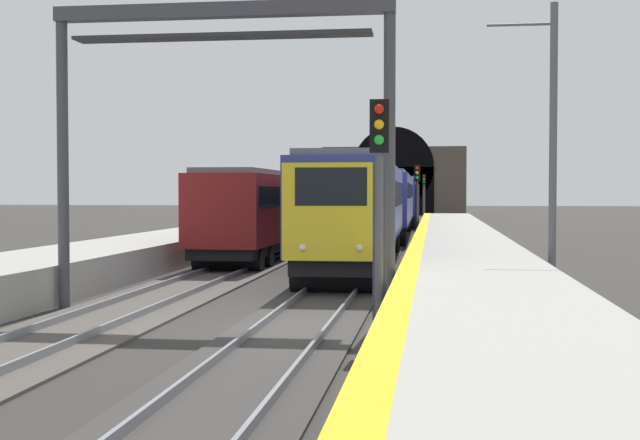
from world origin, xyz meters
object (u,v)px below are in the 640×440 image
object	(u,v)px
railway_signal_mid	(417,193)
catenary_mast_near	(552,145)
train_main_approaching	(388,201)
railway_signal_near	(379,193)
train_adjacent_platform	(327,203)
overhead_signal_gantry	(222,81)
railway_signal_far	(424,192)

from	to	relation	value
railway_signal_mid	catenary_mast_near	world-z (taller)	catenary_mast_near
train_main_approaching	railway_signal_mid	distance (m)	1.97
train_main_approaching	railway_signal_mid	size ratio (longest dim) A/B	13.45
railway_signal_mid	railway_signal_near	bearing A→B (deg)	0.00
railway_signal_near	catenary_mast_near	size ratio (longest dim) A/B	0.57
train_adjacent_platform	overhead_signal_gantry	xyz separation A→B (m)	(-38.31, -2.25, 3.42)
train_adjacent_platform	overhead_signal_gantry	distance (m)	38.53
train_adjacent_platform	railway_signal_far	bearing A→B (deg)	-10.84
overhead_signal_gantry	catenary_mast_near	distance (m)	9.79
train_main_approaching	catenary_mast_near	size ratio (longest dim) A/B	7.48
railway_signal_far	railway_signal_near	bearing A→B (deg)	0.00
overhead_signal_gantry	railway_signal_far	bearing A→B (deg)	-3.30
railway_signal_far	overhead_signal_gantry	xyz separation A→B (m)	(-69.88, 4.03, 2.68)
railway_signal_near	overhead_signal_gantry	distance (m)	5.87
railway_signal_far	catenary_mast_near	xyz separation A→B (m)	(-65.10, -4.40, 1.34)
railway_signal_mid	overhead_signal_gantry	bearing A→B (deg)	-6.80
overhead_signal_gantry	catenary_mast_near	xyz separation A→B (m)	(4.78, -8.43, -1.34)
train_adjacent_platform	overhead_signal_gantry	bearing A→B (deg)	-176.22
railway_signal_far	overhead_signal_gantry	bearing A→B (deg)	-3.30
train_adjacent_platform	catenary_mast_near	xyz separation A→B (m)	(-33.53, -10.68, 2.08)
train_adjacent_platform	railway_signal_mid	distance (m)	7.75
overhead_signal_gantry	catenary_mast_near	bearing A→B (deg)	-60.46
train_main_approaching	overhead_signal_gantry	distance (m)	33.36
railway_signal_far	train_adjacent_platform	bearing A→B (deg)	-11.26
railway_signal_far	catenary_mast_near	world-z (taller)	catenary_mast_near
railway_signal_far	catenary_mast_near	bearing A→B (deg)	3.87
train_main_approaching	catenary_mast_near	distance (m)	29.08
train_main_approaching	railway_signal_near	bearing A→B (deg)	2.18
railway_signal_near	overhead_signal_gantry	bearing A→B (deg)	-129.30
train_adjacent_platform	railway_signal_far	world-z (taller)	railway_signal_far
railway_signal_mid	overhead_signal_gantry	world-z (taller)	overhead_signal_gantry
catenary_mast_near	railway_signal_far	bearing A→B (deg)	3.87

